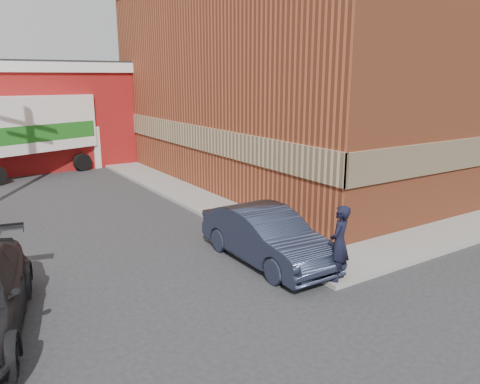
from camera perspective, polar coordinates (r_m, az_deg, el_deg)
ground at (r=12.72m, az=7.48°, el=-8.37°), size 90.00×90.00×0.00m
brick_building at (r=24.15m, az=9.52°, el=13.44°), size 14.25×18.25×9.36m
sidewalk_west at (r=20.30m, az=-7.78°, el=0.28°), size 1.80×18.00×0.12m
man at (r=11.17m, az=12.02°, el=-6.12°), size 0.79×0.68×1.82m
sedan at (r=12.36m, az=3.24°, el=-5.37°), size 1.53×4.37×1.44m
box_truck at (r=25.66m, az=-22.97°, el=7.11°), size 8.23×4.72×3.90m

